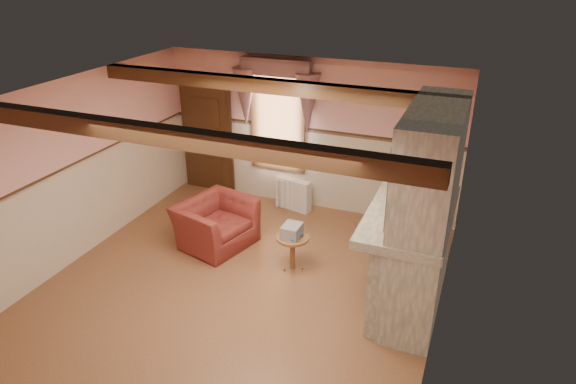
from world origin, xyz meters
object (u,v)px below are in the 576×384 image
at_px(armchair, 216,224).
at_px(oil_lamp, 419,184).
at_px(bowl, 411,207).
at_px(mantel_clock, 418,187).
at_px(side_table, 293,252).
at_px(radiator, 293,194).

distance_m(armchair, oil_lamp, 3.36).
distance_m(bowl, mantel_clock, 0.54).
height_order(side_table, radiator, radiator).
bearing_deg(radiator, side_table, -56.77).
relative_size(side_table, mantel_clock, 2.29).
bearing_deg(oil_lamp, side_table, -168.82).
bearing_deg(side_table, oil_lamp, 11.18).
xyz_separation_m(side_table, mantel_clock, (1.71, 0.35, 1.25)).
distance_m(radiator, oil_lamp, 3.14).
bearing_deg(bowl, armchair, 172.87).
height_order(armchair, bowl, bowl).
height_order(side_table, mantel_clock, mantel_clock).
xyz_separation_m(armchair, bowl, (3.15, -0.39, 1.08)).
height_order(bowl, oil_lamp, oil_lamp).
distance_m(side_table, oil_lamp, 2.16).
relative_size(side_table, oil_lamp, 1.96).
relative_size(radiator, mantel_clock, 2.92).
xyz_separation_m(side_table, oil_lamp, (1.71, 0.34, 1.29)).
bearing_deg(radiator, armchair, -100.88).
relative_size(armchair, mantel_clock, 4.85).
relative_size(armchair, radiator, 1.66).
relative_size(radiator, bowl, 2.14).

